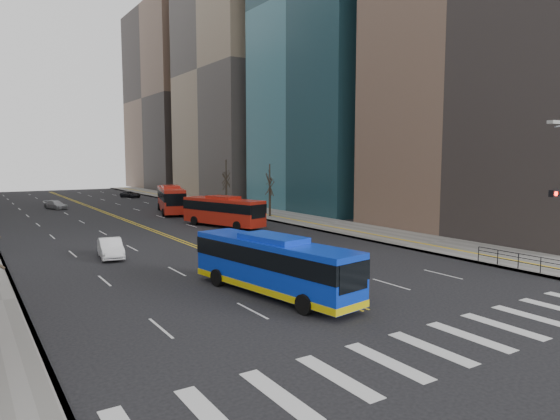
# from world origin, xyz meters

# --- Properties ---
(ground) EXTENTS (220.00, 220.00, 0.00)m
(ground) POSITION_xyz_m (0.00, 0.00, 0.00)
(ground) COLOR black
(sidewalk_right) EXTENTS (7.00, 130.00, 0.15)m
(sidewalk_right) POSITION_xyz_m (17.50, 45.00, 0.07)
(sidewalk_right) COLOR slate
(sidewalk_right) RESTS_ON ground
(crosswalk) EXTENTS (26.70, 4.00, 0.01)m
(crosswalk) POSITION_xyz_m (0.00, 0.00, 0.01)
(crosswalk) COLOR silver
(crosswalk) RESTS_ON ground
(centerline) EXTENTS (0.55, 100.00, 0.01)m
(centerline) POSITION_xyz_m (0.00, 55.00, 0.01)
(centerline) COLOR gold
(centerline) RESTS_ON ground
(office_towers) EXTENTS (83.00, 134.00, 58.00)m
(office_towers) POSITION_xyz_m (0.12, 68.51, 23.92)
(office_towers) COLOR gray
(office_towers) RESTS_ON ground
(pedestrian_railing) EXTENTS (0.06, 6.06, 1.02)m
(pedestrian_railing) POSITION_xyz_m (14.30, 6.00, 0.82)
(pedestrian_railing) COLOR black
(pedestrian_railing) RESTS_ON sidewalk_right
(street_trees) EXTENTS (35.20, 47.20, 7.60)m
(street_trees) POSITION_xyz_m (-7.18, 34.55, 4.87)
(street_trees) COLOR #2D231B
(street_trees) RESTS_ON ground
(blue_bus) EXTENTS (4.16, 11.44, 3.28)m
(blue_bus) POSITION_xyz_m (-2.36, 9.83, 1.72)
(blue_bus) COLOR #0D35CF
(blue_bus) RESTS_ON ground
(red_bus_near) EXTENTS (5.30, 10.71, 3.33)m
(red_bus_near) POSITION_xyz_m (7.26, 35.37, 1.86)
(red_bus_near) COLOR red
(red_bus_near) RESTS_ON ground
(red_bus_far) EXTENTS (5.66, 11.99, 3.69)m
(red_bus_far) POSITION_xyz_m (7.39, 51.34, 2.05)
(red_bus_far) COLOR red
(red_bus_far) RESTS_ON ground
(car_white) EXTENTS (2.11, 4.58, 1.45)m
(car_white) POSITION_xyz_m (-7.20, 24.87, 0.73)
(car_white) COLOR white
(car_white) RESTS_ON ground
(car_dark_mid) EXTENTS (2.96, 4.34, 1.37)m
(car_dark_mid) POSITION_xyz_m (12.50, 53.98, 0.69)
(car_dark_mid) COLOR black
(car_dark_mid) RESTS_ON ground
(car_silver) EXTENTS (3.18, 4.53, 1.22)m
(car_silver) POSITION_xyz_m (-4.84, 65.12, 0.61)
(car_silver) COLOR #A5A5AA
(car_silver) RESTS_ON ground
(car_dark_far) EXTENTS (3.30, 4.68, 1.19)m
(car_dark_far) POSITION_xyz_m (10.13, 79.76, 0.59)
(car_dark_far) COLOR black
(car_dark_far) RESTS_ON ground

